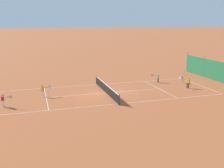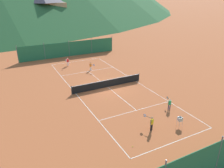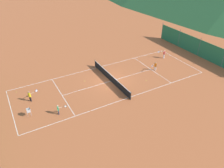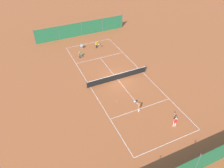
{
  "view_description": "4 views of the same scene",
  "coord_description": "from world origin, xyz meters",
  "views": [
    {
      "loc": [
        -26.62,
        7.44,
        7.6
      ],
      "look_at": [
        -0.73,
        -0.44,
        1.14
      ],
      "focal_mm": 42.0,
      "sensor_mm": 36.0,
      "label": 1
    },
    {
      "loc": [
        -10.77,
        -21.96,
        10.84
      ],
      "look_at": [
        -0.59,
        -2.29,
        1.38
      ],
      "focal_mm": 35.0,
      "sensor_mm": 36.0,
      "label": 2
    },
    {
      "loc": [
        20.58,
        -11.41,
        14.62
      ],
      "look_at": [
        1.95,
        -0.92,
        0.95
      ],
      "focal_mm": 35.0,
      "sensor_mm": 36.0,
      "label": 3
    },
    {
      "loc": [
        11.09,
        21.93,
        18.52
      ],
      "look_at": [
        1.57,
        1.48,
        0.75
      ],
      "focal_mm": 35.0,
      "sensor_mm": 36.0,
      "label": 4
    }
  ],
  "objects": [
    {
      "name": "tennis_ball_mid_court",
      "position": [
        -3.27,
        -10.88,
        0.03
      ],
      "size": [
        0.07,
        0.07,
        0.07
      ],
      "primitive_type": "sphere",
      "color": "#CCE033",
      "rests_on": "ground"
    },
    {
      "name": "player_far_baseline",
      "position": [
        -1.9,
        10.26,
        0.75
      ],
      "size": [
        0.73,
        0.97,
        1.28
      ],
      "color": "white",
      "rests_on": "ground"
    },
    {
      "name": "tennis_ball_service_box",
      "position": [
        2.09,
        6.32,
        0.03
      ],
      "size": [
        0.07,
        0.07,
        0.07
      ],
      "primitive_type": "sphere",
      "color": "#CCE033",
      "rests_on": "ground"
    },
    {
      "name": "ground_plane",
      "position": [
        0.0,
        0.0,
        0.0
      ],
      "size": [
        600.0,
        600.0,
        0.0
      ],
      "primitive_type": "plane",
      "color": "#A8542D"
    },
    {
      "name": "player_far_service",
      "position": [
        -0.72,
        -9.71,
        0.74
      ],
      "size": [
        0.41,
        1.09,
        1.27
      ],
      "color": "black",
      "rests_on": "ground"
    },
    {
      "name": "court_line_markings",
      "position": [
        0.0,
        0.0,
        0.0
      ],
      "size": [
        8.25,
        23.85,
        0.01
      ],
      "color": "white",
      "rests_on": "ground"
    },
    {
      "name": "player_near_service",
      "position": [
        2.98,
        -7.69,
        0.68
      ],
      "size": [
        0.52,
        0.95,
        1.16
      ],
      "color": "#23284C",
      "rests_on": "ground"
    },
    {
      "name": "tennis_ball_far_corner",
      "position": [
        2.1,
        4.02,
        0.03
      ],
      "size": [
        0.07,
        0.07,
        0.07
      ],
      "primitive_type": "sphere",
      "color": "#CCE033",
      "rests_on": "ground"
    },
    {
      "name": "player_near_baseline",
      "position": [
        0.51,
        6.65,
        0.72
      ],
      "size": [
        0.48,
        1.05,
        1.23
      ],
      "color": "white",
      "rests_on": "ground"
    },
    {
      "name": "tennis_net",
      "position": [
        0.0,
        0.0,
        0.5
      ],
      "size": [
        9.18,
        0.08,
        1.06
      ],
      "color": "#2D2D2D",
      "rests_on": "ground"
    },
    {
      "name": "tennis_ball_near_corner",
      "position": [
        -1.61,
        -2.89,
        0.03
      ],
      "size": [
        0.07,
        0.07,
        0.07
      ],
      "primitive_type": "sphere",
      "color": "#CCE033",
      "rests_on": "ground"
    },
    {
      "name": "ball_hopper",
      "position": [
        1.8,
        -10.41,
        0.65
      ],
      "size": [
        0.36,
        0.36,
        0.89
      ],
      "color": "#B7B7BC",
      "rests_on": "ground"
    },
    {
      "name": "tennis_ball_alley_left",
      "position": [
        1.38,
        -1.34,
        0.03
      ],
      "size": [
        0.07,
        0.07,
        0.07
      ],
      "primitive_type": "sphere",
      "color": "#CCE033",
      "rests_on": "ground"
    },
    {
      "name": "windscreen_fence_far",
      "position": [
        -0.0,
        15.5,
        1.31
      ],
      "size": [
        17.28,
        0.08,
        2.9
      ],
      "color": "#236B42",
      "rests_on": "ground"
    }
  ]
}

